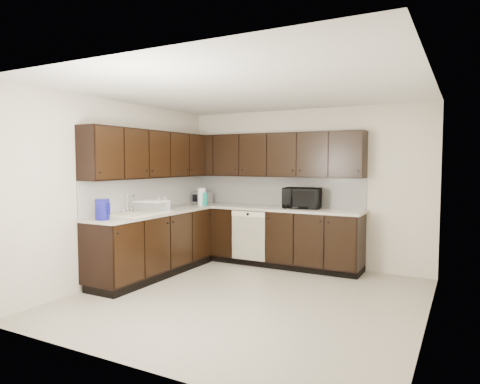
# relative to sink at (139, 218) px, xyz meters

# --- Properties ---
(floor) EXTENTS (4.00, 4.00, 0.00)m
(floor) POSITION_rel_sink_xyz_m (1.68, 0.01, -0.88)
(floor) COLOR #ABA28E
(floor) RESTS_ON ground
(ceiling) EXTENTS (4.00, 4.00, 0.00)m
(ceiling) POSITION_rel_sink_xyz_m (1.68, 0.01, 1.62)
(ceiling) COLOR white
(ceiling) RESTS_ON wall_back
(wall_back) EXTENTS (4.00, 0.02, 2.50)m
(wall_back) POSITION_rel_sink_xyz_m (1.68, 2.01, 0.37)
(wall_back) COLOR beige
(wall_back) RESTS_ON floor
(wall_left) EXTENTS (0.02, 4.00, 2.50)m
(wall_left) POSITION_rel_sink_xyz_m (-0.32, 0.01, 0.37)
(wall_left) COLOR beige
(wall_left) RESTS_ON floor
(wall_right) EXTENTS (0.02, 4.00, 2.50)m
(wall_right) POSITION_rel_sink_xyz_m (3.68, 0.01, 0.37)
(wall_right) COLOR beige
(wall_right) RESTS_ON floor
(wall_front) EXTENTS (4.00, 0.02, 2.50)m
(wall_front) POSITION_rel_sink_xyz_m (1.68, -1.99, 0.37)
(wall_front) COLOR beige
(wall_front) RESTS_ON floor
(lower_cabinets) EXTENTS (3.00, 2.80, 0.90)m
(lower_cabinets) POSITION_rel_sink_xyz_m (0.67, 1.12, -0.47)
(lower_cabinets) COLOR black
(lower_cabinets) RESTS_ON floor
(countertop) EXTENTS (3.03, 2.83, 0.04)m
(countertop) POSITION_rel_sink_xyz_m (0.67, 1.12, 0.04)
(countertop) COLOR #B4AA9D
(countertop) RESTS_ON lower_cabinets
(backsplash) EXTENTS (3.00, 2.80, 0.48)m
(backsplash) POSITION_rel_sink_xyz_m (0.46, 1.33, 0.30)
(backsplash) COLOR white
(backsplash) RESTS_ON countertop
(upper_cabinets) EXTENTS (3.00, 2.80, 0.70)m
(upper_cabinets) POSITION_rel_sink_xyz_m (0.58, 1.22, 0.89)
(upper_cabinets) COLOR black
(upper_cabinets) RESTS_ON wall_back
(dishwasher) EXTENTS (0.58, 0.04, 0.78)m
(dishwasher) POSITION_rel_sink_xyz_m (0.98, 1.42, -0.33)
(dishwasher) COLOR beige
(dishwasher) RESTS_ON lower_cabinets
(sink) EXTENTS (0.54, 0.82, 0.42)m
(sink) POSITION_rel_sink_xyz_m (0.00, 0.00, 0.00)
(sink) COLOR beige
(sink) RESTS_ON countertop
(microwave) EXTENTS (0.64, 0.49, 0.32)m
(microwave) POSITION_rel_sink_xyz_m (1.74, 1.77, 0.22)
(microwave) COLOR black
(microwave) RESTS_ON countertop
(soap_bottle_a) EXTENTS (0.11, 0.11, 0.21)m
(soap_bottle_a) POSITION_rel_sink_xyz_m (0.13, 0.43, 0.16)
(soap_bottle_a) COLOR gray
(soap_bottle_a) RESTS_ON countertop
(soap_bottle_b) EXTENTS (0.10, 0.10, 0.21)m
(soap_bottle_b) POSITION_rel_sink_xyz_m (-0.19, 0.66, 0.16)
(soap_bottle_b) COLOR gray
(soap_bottle_b) RESTS_ON countertop
(toaster_oven) EXTENTS (0.36, 0.31, 0.19)m
(toaster_oven) POSITION_rel_sink_xyz_m (-0.07, 1.71, 0.16)
(toaster_oven) COLOR #ADADAF
(toaster_oven) RESTS_ON countertop
(storage_bin) EXTENTS (0.44, 0.34, 0.16)m
(storage_bin) POSITION_rel_sink_xyz_m (0.05, 0.22, 0.14)
(storage_bin) COLOR white
(storage_bin) RESTS_ON countertop
(blue_pitcher) EXTENTS (0.18, 0.18, 0.26)m
(blue_pitcher) POSITION_rel_sink_xyz_m (0.02, -0.69, 0.19)
(blue_pitcher) COLOR #101094
(blue_pitcher) RESTS_ON countertop
(teal_tumbler) EXTENTS (0.12, 0.12, 0.22)m
(teal_tumbler) POSITION_rel_sink_xyz_m (0.20, 1.36, 0.17)
(teal_tumbler) COLOR #0B826F
(teal_tumbler) RESTS_ON countertop
(paper_towel_roll) EXTENTS (0.17, 0.17, 0.29)m
(paper_towel_roll) POSITION_rel_sink_xyz_m (0.15, 1.36, 0.20)
(paper_towel_roll) COLOR silver
(paper_towel_roll) RESTS_ON countertop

